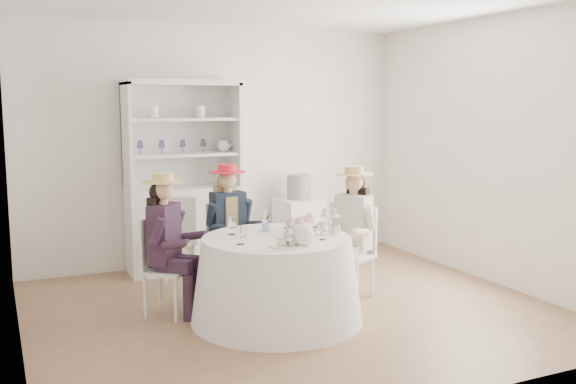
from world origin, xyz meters
name	(u,v)px	position (x,y,z in m)	size (l,w,h in m)	color
ground	(293,309)	(0.00, 0.00, 0.00)	(4.50, 4.50, 0.00)	brown
wall_back	(219,145)	(0.00, 2.00, 1.35)	(4.50, 4.50, 0.00)	silver
wall_front	(438,186)	(0.00, -2.00, 1.35)	(4.50, 4.50, 0.00)	silver
wall_left	(11,171)	(-2.25, 0.00, 1.35)	(4.50, 4.50, 0.00)	silver
wall_right	(493,151)	(2.25, 0.00, 1.35)	(4.50, 4.50, 0.00)	silver
tea_table	(277,279)	(-0.25, -0.20, 0.36)	(1.45, 1.45, 0.72)	white
hutch	(184,204)	(-0.49, 1.77, 0.74)	(1.39, 0.87, 2.08)	silver
side_table	(299,229)	(0.87, 1.68, 0.36)	(0.46, 0.46, 0.72)	silver
hatbox	(299,187)	(0.87, 1.68, 0.86)	(0.28, 0.28, 0.28)	black
guest_left	(167,236)	(-1.05, 0.31, 0.70)	(0.53, 0.52, 1.24)	silver
guest_mid	(229,221)	(-0.33, 0.75, 0.71)	(0.46, 0.48, 1.25)	silver
guest_right	(352,224)	(0.66, 0.09, 0.70)	(0.53, 0.48, 1.25)	silver
spare_chair	(180,235)	(-0.65, 1.34, 0.48)	(0.47, 0.47, 0.89)	silver
teacup_a	(242,233)	(-0.50, -0.06, 0.76)	(0.09, 0.09, 0.07)	white
teacup_b	(266,228)	(-0.23, 0.06, 0.75)	(0.07, 0.07, 0.07)	white
teacup_c	(291,227)	(-0.02, -0.02, 0.76)	(0.09, 0.09, 0.07)	white
flower_bowl	(305,234)	(-0.04, -0.32, 0.75)	(0.23, 0.23, 0.06)	white
flower_arrangement	(301,223)	(-0.02, -0.21, 0.82)	(0.21, 0.21, 0.08)	pink
table_teapot	(303,235)	(-0.18, -0.58, 0.80)	(0.26, 0.19, 0.20)	white
sandwich_plate	(286,244)	(-0.31, -0.54, 0.74)	(0.28, 0.28, 0.06)	white
cupcake_stand	(330,224)	(0.24, -0.24, 0.80)	(0.23, 0.23, 0.21)	white
stemware_set	(277,228)	(-0.25, -0.20, 0.80)	(0.82, 0.86, 0.15)	white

